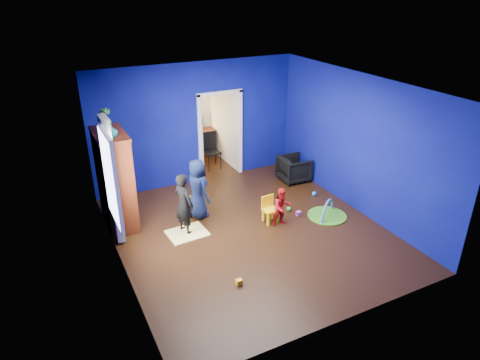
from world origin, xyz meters
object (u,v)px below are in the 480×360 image
child_navy (198,189)px  crt_tv (117,178)px  armchair (294,169)px  toddler_red (282,207)px  kid_chair (270,211)px  vase (111,131)px  folding_chair (212,152)px  tv_armoire (115,180)px  play_mat (327,216)px  study_desk (199,143)px  child_black (184,204)px  hopper_ball (192,204)px

child_navy → crt_tv: bearing=62.2°
armchair → toddler_red: toddler_red is taller
kid_chair → vase: bearing=157.7°
vase → crt_tv: vase is taller
armchair → folding_chair: size_ratio=0.74×
tv_armoire → play_mat: size_ratio=2.40×
toddler_red → study_desk: toddler_red is taller
play_mat → study_desk: 4.58m
child_navy → study_desk: bearing=-33.8°
crt_tv → study_desk: (2.78, 2.76, -0.65)m
child_black → hopper_ball: size_ratio=3.49×
folding_chair → study_desk: bearing=90.0°
armchair → child_navy: 2.86m
crt_tv → hopper_ball: 1.69m
child_navy → study_desk: size_ratio=1.46×
crt_tv → study_desk: crt_tv is taller
child_black → kid_chair: bearing=-124.2°
child_navy → toddler_red: size_ratio=1.59×
folding_chair → toddler_red: bearing=-88.2°
play_mat → vase: bearing=161.1°
child_navy → toddler_red: child_navy is taller
child_navy → tv_armoire: bearing=62.6°
crt_tv → folding_chair: size_ratio=0.76×
vase → hopper_ball: (1.50, 0.12, -1.90)m
vase → folding_chair: (2.82, 2.10, -1.62)m
child_navy → tv_armoire: (-1.55, 0.43, 0.34)m
armchair → child_black: (-3.24, -1.08, 0.32)m
armchair → study_desk: bearing=32.4°
child_black → folding_chair: 3.22m
armchair → tv_armoire: 4.38m
study_desk → hopper_ball: bearing=-114.3°
play_mat → folding_chair: (-1.15, 3.46, 0.45)m
crt_tv → hopper_ball: crt_tv is taller
toddler_red → child_black: bearing=166.0°
armchair → play_mat: (-0.35, -1.84, -0.30)m
play_mat → child_black: bearing=165.2°
tv_armoire → armchair: bearing=2.4°
toddler_red → study_desk: 4.28m
armchair → child_navy: (-2.77, -0.60, 0.33)m
child_navy → crt_tv: size_ratio=1.83×
child_black → tv_armoire: tv_armoire is taller
child_black → hopper_ball: child_black is taller
toddler_red → hopper_ball: (-1.43, 1.34, -0.22)m
toddler_red → crt_tv: size_ratio=1.15×
toddler_red → vase: (-2.93, 1.21, 1.67)m
child_navy → play_mat: bearing=-128.9°
play_mat → study_desk: study_desk is taller
child_navy → study_desk: (1.27, 3.19, -0.27)m
toddler_red → folding_chair: 3.32m
vase → tv_armoire: 1.14m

